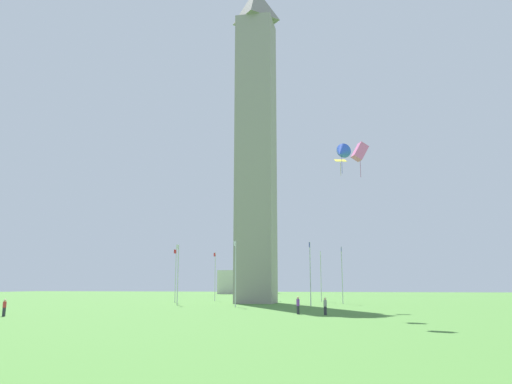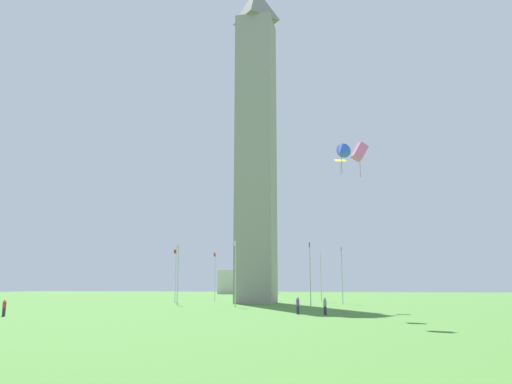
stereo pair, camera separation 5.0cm
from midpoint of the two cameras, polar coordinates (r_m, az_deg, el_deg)
ground_plane at (r=80.89m, az=-0.02°, el=-12.62°), size 260.00×260.00×0.00m
obelisk_monument at (r=84.50m, az=-0.02°, el=6.38°), size 6.05×6.05×55.04m
flagpole_n at (r=67.52m, az=-2.39°, el=-8.96°), size 1.12×0.14×8.76m
flagpole_ne at (r=69.82m, az=6.20°, el=-8.96°), size 1.12×0.14×8.76m
flagpole_e at (r=79.18m, az=9.80°, el=-9.05°), size 1.12×0.14×8.76m
flagpole_se at (r=89.02m, az=7.42°, el=-9.27°), size 1.12×0.14×8.76m
flagpole_s at (r=94.18m, az=1.67°, el=-9.42°), size 1.12×0.14×8.76m
flagpole_sw at (r=92.49m, az=-4.73°, el=-9.37°), size 1.12×0.14×8.76m
flagpole_w at (r=84.62m, az=-9.22°, el=-9.16°), size 1.12×0.14×8.76m
flagpole_nw at (r=74.20m, az=-8.96°, el=-8.99°), size 1.12×0.14×8.76m
person_red_shirt at (r=53.01m, az=-26.88°, el=-11.73°), size 0.32×0.32×1.59m
person_purple_shirt at (r=51.20m, az=4.80°, el=-12.82°), size 0.32×0.32×1.72m
person_gray_shirt at (r=50.10m, az=7.89°, el=-12.83°), size 0.32×0.32×1.67m
kite_yellow_diamond at (r=65.36m, az=9.61°, el=3.53°), size 1.66×1.75×2.37m
kite_blue_delta at (r=51.78m, az=9.74°, el=4.46°), size 2.39×2.14×3.19m
kite_pink_box at (r=43.63m, az=11.76°, el=4.52°), size 1.31×1.61×3.06m
distant_building at (r=168.71m, az=-0.95°, el=-10.28°), size 18.50×16.01×7.49m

